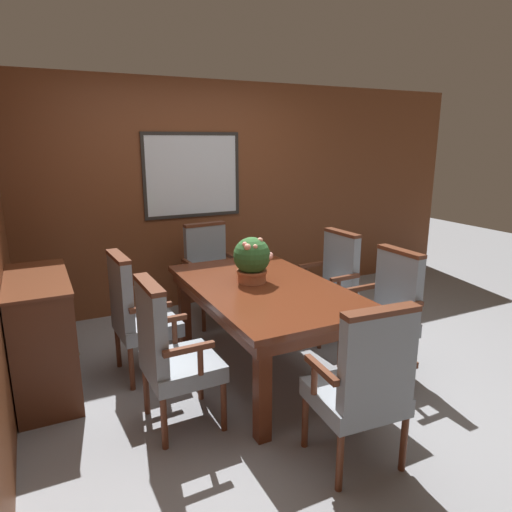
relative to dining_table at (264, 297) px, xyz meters
The scene contains 11 objects.
ground_plane 0.65m from the dining_table, 65.77° to the right, with size 14.00×14.00×0.00m, color gray.
wall_back 1.91m from the dining_table, 88.38° to the left, with size 7.20×0.08×2.45m.
dining_table is the anchor object (origin of this frame).
chair_head_near 1.24m from the dining_table, 91.04° to the right, with size 0.55×0.49×1.00m.
chair_right_near 0.97m from the dining_table, 25.58° to the right, with size 0.46×0.54×1.00m.
chair_left_near 0.95m from the dining_table, 156.49° to the right, with size 0.47×0.54×1.00m.
chair_left_far 1.00m from the dining_table, 156.47° to the left, with size 0.48×0.55×1.00m.
chair_right_far 0.98m from the dining_table, 22.67° to the left, with size 0.48×0.55×1.00m.
chair_head_far 1.26m from the dining_table, 89.12° to the left, with size 0.56×0.49×1.00m.
potted_plant 0.31m from the dining_table, 110.73° to the left, with size 0.30×0.29×0.36m.
sideboard_cabinet 1.66m from the dining_table, 163.95° to the left, with size 0.44×0.99×0.88m.
Camera 1 is at (-1.60, -2.88, 1.83)m, focal length 32.00 mm.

